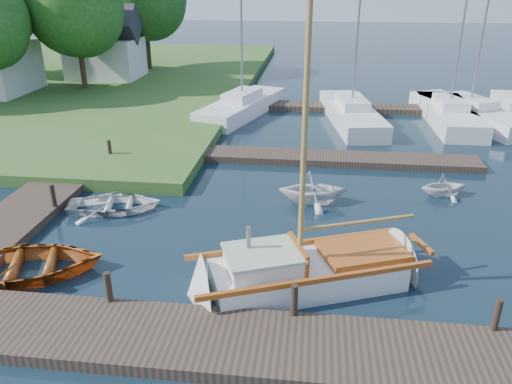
# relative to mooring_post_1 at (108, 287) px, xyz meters

# --- Properties ---
(ground) EXTENTS (160.00, 160.00, 0.00)m
(ground) POSITION_rel_mooring_post_1_xyz_m (3.00, 5.00, -0.70)
(ground) COLOR black
(ground) RESTS_ON ground
(near_dock) EXTENTS (18.00, 2.20, 0.30)m
(near_dock) POSITION_rel_mooring_post_1_xyz_m (3.00, -1.00, -0.55)
(near_dock) COLOR #2C251D
(near_dock) RESTS_ON ground
(left_dock) EXTENTS (2.20, 18.00, 0.30)m
(left_dock) POSITION_rel_mooring_post_1_xyz_m (-5.00, 7.00, -0.55)
(left_dock) COLOR #2C251D
(left_dock) RESTS_ON ground
(far_dock) EXTENTS (14.00, 1.60, 0.30)m
(far_dock) POSITION_rel_mooring_post_1_xyz_m (5.00, 11.50, -0.55)
(far_dock) COLOR #2C251D
(far_dock) RESTS_ON ground
(pontoon) EXTENTS (30.00, 1.60, 0.30)m
(pontoon) POSITION_rel_mooring_post_1_xyz_m (13.00, 21.00, -0.55)
(pontoon) COLOR #2C251D
(pontoon) RESTS_ON ground
(mooring_post_1) EXTENTS (0.16, 0.16, 0.80)m
(mooring_post_1) POSITION_rel_mooring_post_1_xyz_m (0.00, 0.00, 0.00)
(mooring_post_1) COLOR black
(mooring_post_1) RESTS_ON near_dock
(mooring_post_2) EXTENTS (0.16, 0.16, 0.80)m
(mooring_post_2) POSITION_rel_mooring_post_1_xyz_m (4.50, 0.00, 0.00)
(mooring_post_2) COLOR black
(mooring_post_2) RESTS_ON near_dock
(mooring_post_3) EXTENTS (0.16, 0.16, 0.80)m
(mooring_post_3) POSITION_rel_mooring_post_1_xyz_m (9.00, 0.00, 0.00)
(mooring_post_3) COLOR black
(mooring_post_3) RESTS_ON near_dock
(mooring_post_4) EXTENTS (0.16, 0.16, 0.80)m
(mooring_post_4) POSITION_rel_mooring_post_1_xyz_m (-4.00, 5.00, 0.00)
(mooring_post_4) COLOR black
(mooring_post_4) RESTS_ON left_dock
(mooring_post_5) EXTENTS (0.16, 0.16, 0.80)m
(mooring_post_5) POSITION_rel_mooring_post_1_xyz_m (-4.00, 10.00, 0.00)
(mooring_post_5) COLOR black
(mooring_post_5) RESTS_ON left_dock
(sailboat) EXTENTS (7.37, 4.45, 9.83)m
(sailboat) POSITION_rel_mooring_post_1_xyz_m (4.89, 1.79, -0.36)
(sailboat) COLOR silver
(sailboat) RESTS_ON ground
(dinghy) EXTENTS (4.99, 4.22, 0.88)m
(dinghy) POSITION_rel_mooring_post_1_xyz_m (-2.98, 1.22, -0.26)
(dinghy) COLOR brown
(dinghy) RESTS_ON ground
(tender_a) EXTENTS (3.62, 2.92, 0.66)m
(tender_a) POSITION_rel_mooring_post_1_xyz_m (-2.09, 5.54, -0.37)
(tender_a) COLOR silver
(tender_a) RESTS_ON ground
(tender_b) EXTENTS (2.67, 2.38, 1.29)m
(tender_b) POSITION_rel_mooring_post_1_xyz_m (4.83, 7.02, -0.06)
(tender_b) COLOR silver
(tender_b) RESTS_ON ground
(tender_d) EXTENTS (2.16, 1.99, 0.95)m
(tender_d) POSITION_rel_mooring_post_1_xyz_m (9.72, 8.29, -0.23)
(tender_d) COLOR silver
(tender_d) RESTS_ON ground
(marina_boat_0) EXTENTS (4.56, 8.46, 10.90)m
(marina_boat_0) POSITION_rel_mooring_post_1_xyz_m (0.47, 19.17, -0.13)
(marina_boat_0) COLOR silver
(marina_boat_0) RESTS_ON ground
(marina_boat_2) EXTENTS (3.55, 8.74, 10.72)m
(marina_boat_2) POSITION_rel_mooring_post_1_xyz_m (6.80, 18.22, -0.13)
(marina_boat_2) COLOR silver
(marina_boat_2) RESTS_ON ground
(marina_boat_3) EXTENTS (2.30, 8.17, 12.01)m
(marina_boat_3) POSITION_rel_mooring_post_1_xyz_m (12.21, 18.74, -0.12)
(marina_boat_3) COLOR silver
(marina_boat_3) RESTS_ON ground
(marina_boat_4) EXTENTS (5.48, 8.66, 9.99)m
(marina_boat_4) POSITION_rel_mooring_post_1_xyz_m (13.41, 19.19, -0.14)
(marina_boat_4) COLOR silver
(marina_boat_4) RESTS_ON ground
(house_c) EXTENTS (5.25, 4.00, 5.28)m
(house_c) POSITION_rel_mooring_post_1_xyz_m (-11.00, 27.00, 1.88)
(house_c) COLOR white
(house_c) RESTS_ON shore
(tree_3) EXTENTS (6.41, 6.38, 8.74)m
(tree_3) POSITION_rel_mooring_post_1_xyz_m (-11.00, 23.05, 5.11)
(tree_3) COLOR #332114
(tree_3) RESTS_ON shore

